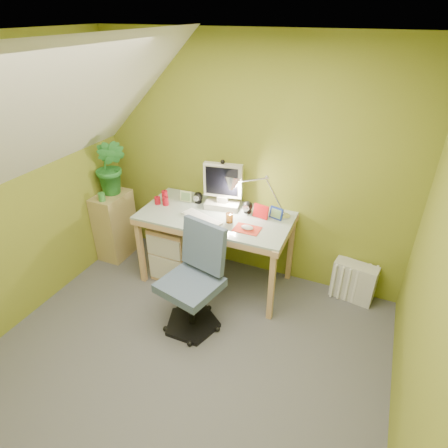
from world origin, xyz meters
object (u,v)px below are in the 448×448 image
at_px(task_chair, 190,284).
at_px(radiator, 354,282).
at_px(monitor, 223,181).
at_px(potted_plant, 111,167).
at_px(side_ledge, 115,225).
at_px(desk_lamp, 267,186).
at_px(desk, 216,248).

height_order(task_chair, radiator, task_chair).
bearing_deg(monitor, potted_plant, 177.76).
xyz_separation_m(side_ledge, radiator, (2.62, 0.29, -0.18)).
height_order(monitor, task_chair, monitor).
bearing_deg(desk_lamp, potted_plant, -172.66).
distance_m(monitor, radiator, 1.62).
bearing_deg(desk_lamp, task_chair, -110.49).
relative_size(side_ledge, task_chair, 0.79).
height_order(desk, desk_lamp, desk_lamp).
distance_m(side_ledge, task_chair, 1.51).
bearing_deg(task_chair, desk_lamp, 80.15).
xyz_separation_m(desk, monitor, (-0.00, 0.18, 0.68)).
relative_size(desk, task_chair, 1.53).
xyz_separation_m(desk_lamp, radiator, (0.91, 0.09, -0.90)).
bearing_deg(desk, desk_lamp, 20.70).
xyz_separation_m(desk, task_chair, (0.08, -0.71, 0.09)).
bearing_deg(task_chair, radiator, 50.14).
xyz_separation_m(side_ledge, task_chair, (1.34, -0.69, 0.10)).
distance_m(side_ledge, radiator, 2.65).
bearing_deg(potted_plant, side_ledge, -121.72).
bearing_deg(radiator, desk, -159.59).
height_order(side_ledge, potted_plant, potted_plant).
bearing_deg(desk, potted_plant, 177.43).
xyz_separation_m(desk, side_ledge, (-1.26, -0.02, -0.01)).
distance_m(desk, potted_plant, 1.41).
xyz_separation_m(desk_lamp, task_chair, (-0.37, -0.89, -0.61)).
height_order(desk, monitor, monitor).
bearing_deg(task_chair, monitor, 107.97).
distance_m(desk, side_ledge, 1.26).
bearing_deg(side_ledge, task_chair, -27.18).
distance_m(desk, desk_lamp, 0.85).
relative_size(side_ledge, potted_plant, 1.23).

